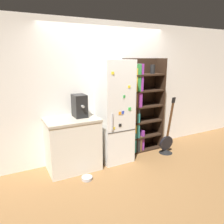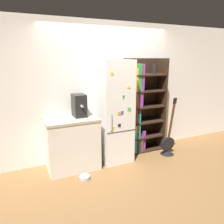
{
  "view_description": "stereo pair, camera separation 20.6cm",
  "coord_description": "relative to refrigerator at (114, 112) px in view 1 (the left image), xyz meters",
  "views": [
    {
      "loc": [
        -1.87,
        -3.34,
        1.93
      ],
      "look_at": [
        -0.05,
        0.15,
        0.95
      ],
      "focal_mm": 35.0,
      "sensor_mm": 36.0,
      "label": 1
    },
    {
      "loc": [
        -1.68,
        -3.43,
        1.93
      ],
      "look_at": [
        -0.05,
        0.15,
        0.95
      ],
      "focal_mm": 35.0,
      "sensor_mm": 36.0,
      "label": 2
    }
  ],
  "objects": [
    {
      "name": "ground_plane",
      "position": [
        0.0,
        -0.16,
        -0.95
      ],
      "size": [
        16.0,
        16.0,
        0.0
      ],
      "primitive_type": "plane",
      "color": "olive"
    },
    {
      "name": "pet_bowl",
      "position": [
        -0.76,
        -0.48,
        -0.92
      ],
      "size": [
        0.18,
        0.18,
        0.05
      ],
      "color": "#B7B7BC",
      "rests_on": "ground_plane"
    },
    {
      "name": "guitar",
      "position": [
        1.08,
        -0.27,
        -0.78
      ],
      "size": [
        0.31,
        0.29,
        1.2
      ],
      "color": "black",
      "rests_on": "ground_plane"
    },
    {
      "name": "refrigerator",
      "position": [
        0.0,
        0.0,
        0.0
      ],
      "size": [
        0.57,
        0.61,
        1.9
      ],
      "color": "white",
      "rests_on": "ground_plane"
    },
    {
      "name": "wall_back",
      "position": [
        0.0,
        0.32,
        0.35
      ],
      "size": [
        8.0,
        0.05,
        2.6
      ],
      "color": "white",
      "rests_on": "ground_plane"
    },
    {
      "name": "espresso_machine",
      "position": [
        -0.66,
        0.05,
        0.17
      ],
      "size": [
        0.21,
        0.34,
        0.39
      ],
      "color": "black",
      "rests_on": "kitchen_counter"
    },
    {
      "name": "bookshelf",
      "position": [
        0.62,
        0.15,
        -0.05
      ],
      "size": [
        0.84,
        0.35,
        1.92
      ],
      "color": "black",
      "rests_on": "ground_plane"
    },
    {
      "name": "kitchen_counter",
      "position": [
        -0.83,
        -0.01,
        -0.49
      ],
      "size": [
        0.9,
        0.62,
        0.92
      ],
      "color": "silver",
      "rests_on": "ground_plane"
    }
  ]
}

